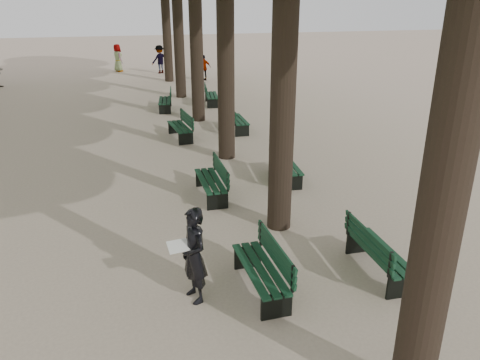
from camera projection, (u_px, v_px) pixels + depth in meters
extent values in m
plane|color=#BFA890|center=(252.00, 320.00, 7.44)|extent=(120.00, 120.00, 0.00)
cylinder|color=#33261C|center=(458.00, 110.00, 4.63)|extent=(0.52, 0.52, 7.50)
cylinder|color=#33261C|center=(284.00, 54.00, 9.12)|extent=(0.52, 0.52, 7.50)
cylinder|color=#33261C|center=(225.00, 35.00, 13.62)|extent=(0.52, 0.52, 7.50)
cylinder|color=#33261C|center=(196.00, 26.00, 18.11)|extent=(0.52, 0.52, 7.50)
cylinder|color=#33261C|center=(178.00, 20.00, 22.61)|extent=(0.52, 0.52, 7.50)
cylinder|color=#33261C|center=(166.00, 16.00, 27.10)|extent=(0.52, 0.52, 7.50)
cube|color=black|center=(260.00, 280.00, 8.11)|extent=(0.56, 1.81, 0.45)
cube|color=black|center=(260.00, 268.00, 8.02)|extent=(0.58, 1.81, 0.04)
cube|color=black|center=(276.00, 252.00, 8.00)|extent=(0.08, 1.80, 0.40)
cube|color=black|center=(210.00, 189.00, 11.94)|extent=(0.53, 1.80, 0.45)
cube|color=black|center=(210.00, 181.00, 11.85)|extent=(0.55, 1.80, 0.04)
cube|color=black|center=(221.00, 170.00, 11.82)|extent=(0.05, 1.80, 0.40)
cube|color=black|center=(180.00, 133.00, 16.85)|extent=(0.70, 1.84, 0.45)
cube|color=black|center=(180.00, 127.00, 16.77)|extent=(0.72, 1.85, 0.04)
cube|color=black|center=(187.00, 119.00, 16.76)|extent=(0.23, 1.79, 0.40)
cube|color=black|center=(165.00, 105.00, 21.10)|extent=(0.76, 1.85, 0.45)
cube|color=black|center=(165.00, 100.00, 21.01)|extent=(0.78, 1.86, 0.04)
cube|color=black|center=(171.00, 94.00, 20.95)|extent=(0.29, 1.79, 0.40)
cube|color=black|center=(379.00, 262.00, 8.63)|extent=(0.57, 1.81, 0.45)
cube|color=black|center=(380.00, 252.00, 8.55)|extent=(0.59, 1.81, 0.04)
cube|color=black|center=(368.00, 240.00, 8.39)|extent=(0.09, 1.80, 0.40)
cube|color=black|center=(286.00, 172.00, 13.08)|extent=(0.69, 1.84, 0.45)
cube|color=black|center=(286.00, 164.00, 13.00)|extent=(0.71, 1.84, 0.04)
cube|color=black|center=(277.00, 156.00, 12.85)|extent=(0.21, 1.80, 0.40)
cube|color=black|center=(238.00, 125.00, 17.85)|extent=(0.58, 1.82, 0.45)
cube|color=black|center=(238.00, 119.00, 17.76)|extent=(0.60, 1.82, 0.04)
cube|color=black|center=(231.00, 113.00, 17.61)|extent=(0.10, 1.80, 0.40)
cube|color=black|center=(212.00, 100.00, 22.21)|extent=(0.76, 1.85, 0.45)
cube|color=black|center=(212.00, 95.00, 22.12)|extent=(0.78, 1.86, 0.04)
cube|color=black|center=(206.00, 90.00, 21.99)|extent=(0.29, 1.79, 0.40)
imported|color=black|center=(194.00, 255.00, 7.67)|extent=(0.52, 0.74, 1.67)
cube|color=white|center=(178.00, 246.00, 7.54)|extent=(0.37, 0.29, 0.12)
imported|color=#262628|center=(204.00, 68.00, 28.44)|extent=(0.93, 0.44, 1.53)
imported|color=#262628|center=(118.00, 58.00, 31.78)|extent=(0.69, 0.96, 1.82)
imported|color=#262628|center=(160.00, 59.00, 31.08)|extent=(1.22, 0.83, 1.82)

